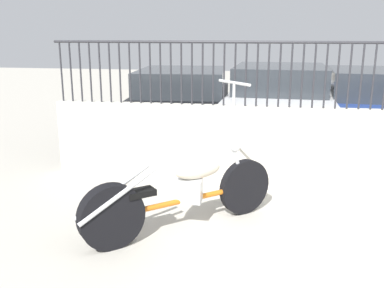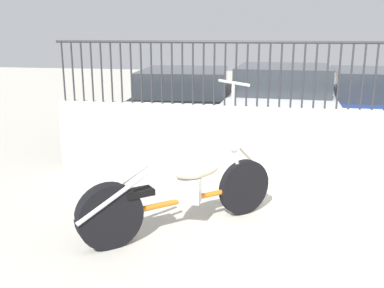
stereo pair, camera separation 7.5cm
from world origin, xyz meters
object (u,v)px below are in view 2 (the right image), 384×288
(motorcycle_orange, at_px, (173,196))
(car_white, at_px, (282,99))
(car_black, at_px, (185,100))
(car_blue, at_px, (377,103))

(motorcycle_orange, height_order, car_white, motorcycle_orange)
(car_black, bearing_deg, car_white, -87.83)
(motorcycle_orange, xyz_separation_m, car_white, (1.12, 4.79, 0.30))
(car_white, bearing_deg, motorcycle_orange, 169.02)
(car_blue, bearing_deg, car_white, 94.07)
(car_black, bearing_deg, motorcycle_orange, -174.93)
(motorcycle_orange, height_order, car_blue, motorcycle_orange)
(car_blue, bearing_deg, car_black, 97.49)
(motorcycle_orange, xyz_separation_m, car_black, (-0.81, 4.54, 0.27))
(motorcycle_orange, bearing_deg, car_white, 35.90)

